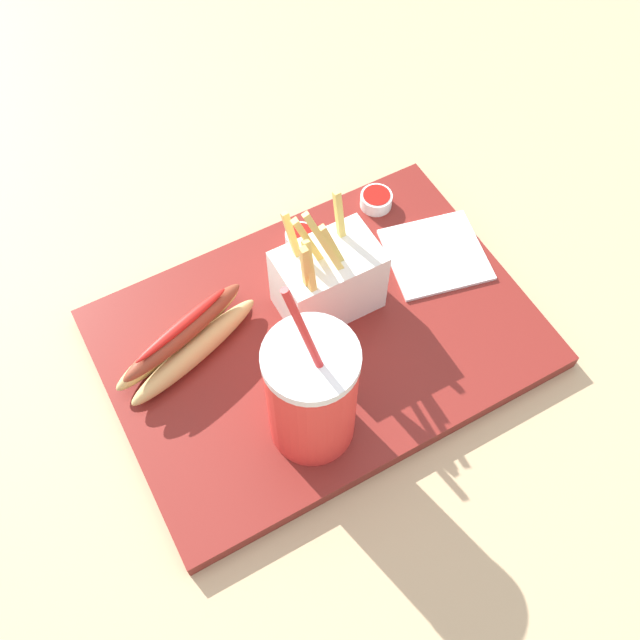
{
  "coord_description": "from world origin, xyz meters",
  "views": [
    {
      "loc": [
        0.2,
        0.36,
        0.73
      ],
      "look_at": [
        0.0,
        0.0,
        0.05
      ],
      "focal_mm": 41.51,
      "sensor_mm": 36.0,
      "label": 1
    }
  ],
  "objects": [
    {
      "name": "ground_plane",
      "position": [
        0.0,
        0.0,
        -0.01
      ],
      "size": [
        2.4,
        2.4,
        0.02
      ],
      "primitive_type": "cube",
      "color": "tan"
    },
    {
      "name": "food_tray",
      "position": [
        0.0,
        0.0,
        0.01
      ],
      "size": [
        0.46,
        0.33,
        0.02
      ],
      "primitive_type": "cube",
      "color": "maroon",
      "rests_on": "ground_plane"
    },
    {
      "name": "soda_cup",
      "position": [
        0.06,
        0.09,
        0.1
      ],
      "size": [
        0.09,
        0.09,
        0.25
      ],
      "color": "red",
      "rests_on": "food_tray"
    },
    {
      "name": "fries_basket",
      "position": [
        -0.03,
        -0.03,
        0.07
      ],
      "size": [
        0.11,
        0.07,
        0.16
      ],
      "color": "white",
      "rests_on": "food_tray"
    },
    {
      "name": "hot_dog_1",
      "position": [
        0.14,
        -0.05,
        0.04
      ],
      "size": [
        0.18,
        0.1,
        0.06
      ],
      "color": "tan",
      "rests_on": "food_tray"
    },
    {
      "name": "ketchup_cup_1",
      "position": [
        -0.04,
        -0.12,
        0.03
      ],
      "size": [
        0.04,
        0.04,
        0.02
      ],
      "color": "white",
      "rests_on": "food_tray"
    },
    {
      "name": "ketchup_cup_2",
      "position": [
        -0.15,
        -0.13,
        0.03
      ],
      "size": [
        0.04,
        0.04,
        0.02
      ],
      "color": "white",
      "rests_on": "food_tray"
    },
    {
      "name": "napkin_stack",
      "position": [
        -0.17,
        -0.03,
        0.02
      ],
      "size": [
        0.13,
        0.13,
        0.0
      ],
      "primitive_type": "cube",
      "rotation": [
        0.0,
        0.0,
        -0.23
      ],
      "color": "white",
      "rests_on": "food_tray"
    }
  ]
}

